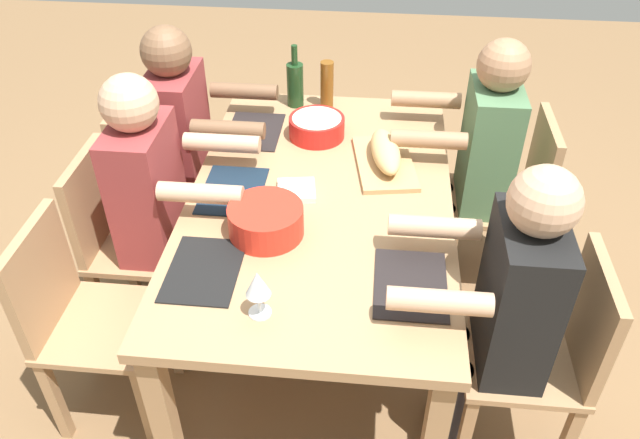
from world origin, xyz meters
name	(u,v)px	position (x,y,z in m)	size (l,w,h in m)	color
ground_plane	(320,330)	(0.00, 0.00, 0.00)	(8.00, 8.00, 0.00)	brown
dining_table	(320,214)	(0.00, 0.00, 0.66)	(1.63, 0.99, 0.74)	#A87F56
chair_near_left	(156,175)	(-0.45, -0.82, 0.48)	(0.40, 0.40, 0.85)	#A87F56
diner_near_left	(189,137)	(-0.45, -0.63, 0.70)	(0.41, 0.53, 1.20)	#2D2D38
chair_far_left	(512,195)	(-0.45, 0.82, 0.48)	(0.40, 0.40, 0.85)	#A87F56
diner_far_left	(477,152)	(-0.45, 0.63, 0.70)	(0.41, 0.53, 1.20)	#2D2D38
chair_near_right	(80,315)	(0.45, -0.82, 0.48)	(0.40, 0.40, 0.85)	#A87F56
chair_far_right	(548,351)	(0.45, 0.82, 0.48)	(0.40, 0.40, 0.85)	#A87F56
diner_far_right	(504,301)	(0.45, 0.63, 0.70)	(0.41, 0.53, 1.20)	#2D2D38
chair_near_center	(123,235)	(0.00, -0.82, 0.48)	(0.40, 0.40, 0.85)	#A87F56
diner_near_center	(158,196)	(0.00, -0.63, 0.70)	(0.41, 0.53, 1.20)	#2D2D38
serving_bowl_salad	(266,219)	(0.24, -0.16, 0.80)	(0.26, 0.26, 0.11)	red
serving_bowl_pasta	(317,126)	(-0.44, -0.06, 0.79)	(0.24, 0.24, 0.09)	red
cutting_board	(385,163)	(-0.24, 0.24, 0.75)	(0.40, 0.22, 0.02)	tan
bread_loaf	(385,151)	(-0.24, 0.24, 0.81)	(0.32, 0.11, 0.09)	tan
wine_bottle	(295,83)	(-0.71, -0.19, 0.85)	(0.08, 0.08, 0.29)	#193819
beer_bottle	(327,85)	(-0.71, -0.04, 0.85)	(0.06, 0.06, 0.22)	brown
wine_glass	(258,285)	(0.62, -0.12, 0.86)	(0.08, 0.08, 0.17)	silver
placemat_near_left	(254,131)	(-0.45, -0.33, 0.74)	(0.32, 0.23, 0.01)	black
placemat_near_right	(204,270)	(0.45, -0.33, 0.74)	(0.32, 0.23, 0.01)	black
placemat_far_right	(411,284)	(0.45, 0.33, 0.74)	(0.32, 0.23, 0.01)	black
placemat_near_center	(233,190)	(0.00, -0.33, 0.74)	(0.32, 0.23, 0.01)	#142333
napkin_stack	(296,190)	(-0.01, -0.09, 0.75)	(0.14, 0.14, 0.02)	white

